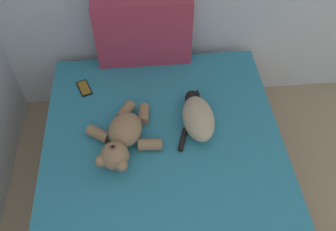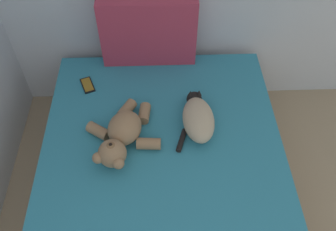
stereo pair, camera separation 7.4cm
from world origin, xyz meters
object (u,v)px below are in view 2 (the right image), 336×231
object	(u,v)px
cell_phone	(87,85)
bed	(164,194)
cat	(198,118)
patterned_cushion	(148,32)
teddy_bear	(121,136)

from	to	relation	value
cell_phone	bed	bearing A→B (deg)	-54.61
bed	cat	size ratio (longest dim) A/B	4.82
patterned_cushion	teddy_bear	distance (m)	0.78
teddy_bear	cat	bearing A→B (deg)	14.98
bed	cat	distance (m)	0.52
patterned_cushion	cat	distance (m)	0.70
cat	teddy_bear	distance (m)	0.47
patterned_cushion	teddy_bear	bearing A→B (deg)	-102.58
bed	cat	xyz separation A→B (m)	(0.22, 0.33, 0.33)
cat	cell_phone	world-z (taller)	cat
cell_phone	teddy_bear	bearing A→B (deg)	-62.01
bed	patterned_cushion	size ratio (longest dim) A/B	3.17
bed	cell_phone	world-z (taller)	cell_phone
bed	cat	world-z (taller)	cat
bed	patterned_cushion	bearing A→B (deg)	94.43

